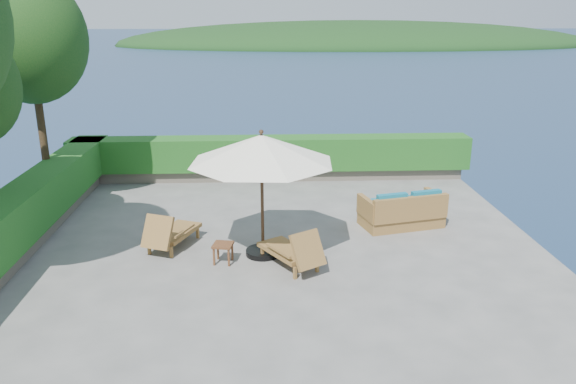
{
  "coord_description": "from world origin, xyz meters",
  "views": [
    {
      "loc": [
        -0.28,
        -11.47,
        5.03
      ],
      "look_at": [
        0.3,
        0.8,
        1.1
      ],
      "focal_mm": 35.0,
      "sensor_mm": 36.0,
      "label": 1
    }
  ],
  "objects_px": {
    "patio_umbrella": "(261,150)",
    "wicker_loveseat": "(403,212)",
    "lounge_right": "(293,250)",
    "side_table": "(223,247)",
    "lounge_left": "(170,232)"
  },
  "relations": [
    {
      "from": "lounge_right",
      "to": "wicker_loveseat",
      "type": "bearing_deg",
      "value": 5.82
    },
    {
      "from": "lounge_left",
      "to": "wicker_loveseat",
      "type": "distance_m",
      "value": 5.6
    },
    {
      "from": "side_table",
      "to": "wicker_loveseat",
      "type": "height_order",
      "value": "wicker_loveseat"
    },
    {
      "from": "lounge_right",
      "to": "wicker_loveseat",
      "type": "relative_size",
      "value": 0.79
    },
    {
      "from": "lounge_right",
      "to": "side_table",
      "type": "height_order",
      "value": "lounge_right"
    },
    {
      "from": "lounge_left",
      "to": "lounge_right",
      "type": "xyz_separation_m",
      "value": [
        2.67,
        -1.13,
        0.0
      ]
    },
    {
      "from": "patio_umbrella",
      "to": "wicker_loveseat",
      "type": "xyz_separation_m",
      "value": [
        3.43,
        1.55,
        -1.97
      ]
    },
    {
      "from": "patio_umbrella",
      "to": "lounge_right",
      "type": "height_order",
      "value": "patio_umbrella"
    },
    {
      "from": "wicker_loveseat",
      "to": "patio_umbrella",
      "type": "bearing_deg",
      "value": -169.45
    },
    {
      "from": "side_table",
      "to": "wicker_loveseat",
      "type": "bearing_deg",
      "value": 24.13
    },
    {
      "from": "lounge_right",
      "to": "side_table",
      "type": "relative_size",
      "value": 3.61
    },
    {
      "from": "lounge_left",
      "to": "wicker_loveseat",
      "type": "height_order",
      "value": "wicker_loveseat"
    },
    {
      "from": "lounge_right",
      "to": "side_table",
      "type": "distance_m",
      "value": 1.49
    },
    {
      "from": "lounge_left",
      "to": "wicker_loveseat",
      "type": "xyz_separation_m",
      "value": [
        5.49,
        1.09,
        -0.01
      ]
    },
    {
      "from": "patio_umbrella",
      "to": "lounge_right",
      "type": "xyz_separation_m",
      "value": [
        0.62,
        -0.68,
        -1.96
      ]
    }
  ]
}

